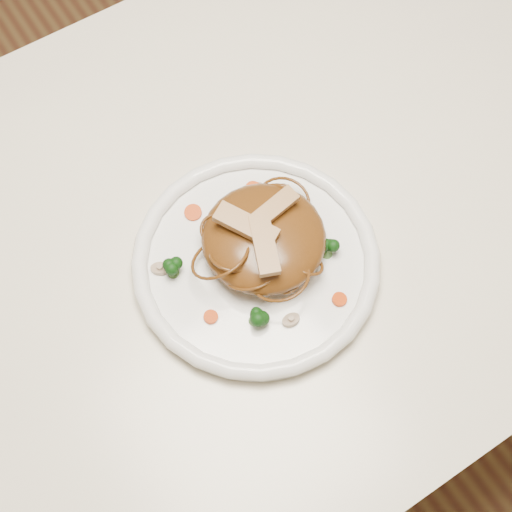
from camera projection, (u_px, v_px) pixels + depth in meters
ground at (250, 378)px, 1.61m from camera, size 4.00×4.00×0.00m
table at (246, 245)px, 1.03m from camera, size 1.20×0.80×0.75m
plate at (256, 264)px, 0.90m from camera, size 0.32×0.32×0.02m
noodle_mound at (264, 238)px, 0.87m from camera, size 0.19×0.19×0.05m
chicken_a at (274, 208)px, 0.85m from camera, size 0.07×0.03×0.01m
chicken_b at (246, 225)px, 0.84m from camera, size 0.06×0.08×0.01m
chicken_c at (264, 244)px, 0.83m from camera, size 0.05×0.08×0.01m
broccoli_0 at (271, 198)px, 0.91m from camera, size 0.03×0.03×0.03m
broccoli_1 at (172, 269)px, 0.87m from camera, size 0.03×0.03×0.03m
broccoli_2 at (254, 317)px, 0.84m from camera, size 0.03×0.03×0.03m
broccoli_3 at (328, 249)px, 0.88m from camera, size 0.03×0.03×0.03m
carrot_0 at (253, 189)px, 0.93m from camera, size 0.02×0.02×0.00m
carrot_1 at (211, 317)px, 0.86m from camera, size 0.02×0.02×0.00m
carrot_2 at (303, 213)px, 0.92m from camera, size 0.03×0.03×0.00m
carrot_3 at (193, 213)px, 0.92m from camera, size 0.03×0.03×0.00m
carrot_4 at (339, 299)px, 0.86m from camera, size 0.02×0.02×0.00m
mushroom_0 at (291, 320)px, 0.85m from camera, size 0.02×0.02×0.01m
mushroom_1 at (285, 192)px, 0.93m from camera, size 0.03×0.03×0.01m
mushroom_2 at (160, 269)px, 0.88m from camera, size 0.03×0.03×0.01m
mushroom_3 at (260, 191)px, 0.93m from camera, size 0.03×0.03×0.01m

